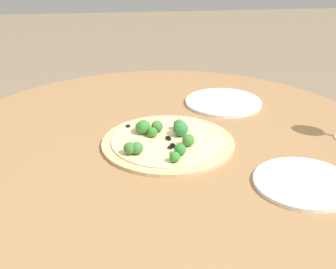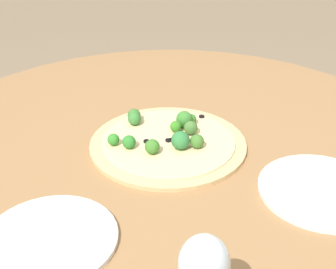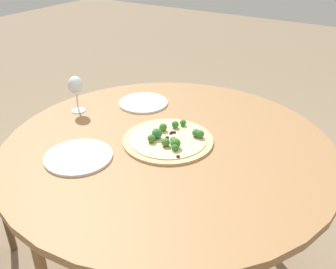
% 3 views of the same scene
% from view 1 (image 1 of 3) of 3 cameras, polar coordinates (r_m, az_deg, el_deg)
% --- Properties ---
extents(dining_table, '(1.30, 1.30, 0.78)m').
position_cam_1_polar(dining_table, '(1.30, -0.33, -3.63)').
color(dining_table, olive).
rests_on(dining_table, ground_plane).
extents(pizza, '(0.36, 0.36, 0.06)m').
position_cam_1_polar(pizza, '(1.26, -0.15, -0.79)').
color(pizza, tan).
rests_on(pizza, dining_table).
extents(plate_near, '(0.23, 0.23, 0.01)m').
position_cam_1_polar(plate_near, '(1.12, 16.27, -5.67)').
color(plate_near, silver).
rests_on(plate_near, dining_table).
extents(plate_far, '(0.25, 0.25, 0.01)m').
position_cam_1_polar(plate_far, '(1.55, 6.77, 3.93)').
color(plate_far, silver).
rests_on(plate_far, dining_table).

